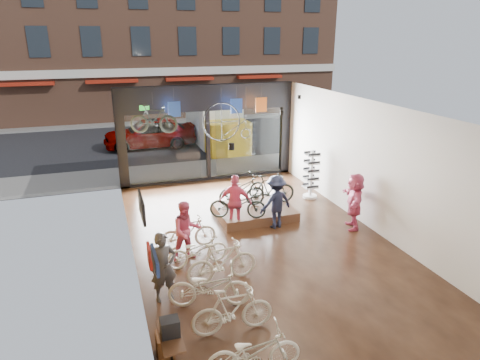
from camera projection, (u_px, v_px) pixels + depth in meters
name	position (u px, v px, depth m)	size (l,w,h in m)	color
ground_plane	(262.00, 244.00, 12.07)	(7.00, 12.00, 0.04)	black
ceiling	(264.00, 108.00, 10.83)	(7.00, 12.00, 0.04)	black
wall_left	(128.00, 194.00, 10.40)	(0.04, 12.00, 3.80)	olive
wall_right	(375.00, 167.00, 12.50)	(0.04, 12.00, 3.80)	beige
wall_back	(417.00, 309.00, 6.04)	(7.00, 0.04, 3.80)	beige
storefront	(208.00, 133.00, 16.84)	(7.00, 0.26, 3.80)	black
exit_sign	(144.00, 108.00, 15.65)	(0.35, 0.06, 0.18)	#198C26
street_road	(171.00, 134.00, 25.55)	(30.00, 18.00, 0.02)	black
sidewalk_near	(202.00, 169.00, 18.51)	(30.00, 2.40, 0.12)	slate
sidewalk_far	(161.00, 120.00, 29.12)	(30.00, 2.00, 0.12)	slate
opposite_building	(150.00, 13.00, 29.14)	(26.00, 5.00, 14.00)	brown
street_car	(150.00, 133.00, 22.12)	(1.87, 4.65, 1.59)	gray
box_truck	(218.00, 124.00, 22.09)	(2.06, 6.17, 2.43)	silver
floor_bike_0	(254.00, 352.00, 7.31)	(0.58, 1.66, 0.87)	beige
floor_bike_1	(232.00, 310.00, 8.31)	(0.46, 1.65, 0.99)	beige
floor_bike_2	(209.00, 287.00, 9.14)	(0.62, 1.78, 0.94)	beige
floor_bike_3	(222.00, 262.00, 10.03)	(0.49, 1.73, 1.04)	beige
floor_bike_4	(197.00, 250.00, 10.79)	(0.55, 1.59, 0.84)	beige
floor_bike_5	(188.00, 233.00, 11.64)	(0.44, 1.56, 0.94)	beige
display_platform	(254.00, 212.00, 13.83)	(2.40, 1.80, 0.30)	#462E20
display_bike_left	(238.00, 204.00, 12.86)	(0.59, 1.70, 0.89)	black
display_bike_mid	(270.00, 189.00, 13.92)	(0.47, 1.68, 1.01)	black
display_bike_right	(242.00, 189.00, 14.12)	(0.61, 1.76, 0.92)	black
customer_0	(164.00, 267.00, 9.27)	(0.58, 0.38, 1.60)	#3F3F44
customer_1	(187.00, 231.00, 10.98)	(0.78, 0.61, 1.60)	#CC4C72
customer_2	(236.00, 202.00, 12.79)	(0.98, 0.41, 1.68)	#CC4C72
customer_3	(276.00, 202.00, 12.82)	(1.07, 0.61, 1.65)	#161C33
customer_5	(354.00, 201.00, 12.78)	(1.61, 0.51, 1.73)	#CC4C72
sunglasses_rack	(311.00, 175.00, 15.20)	(0.51, 0.41, 1.71)	white
wall_merch	(155.00, 292.00, 7.49)	(0.40, 2.40, 2.60)	navy
penny_farthing	(229.00, 123.00, 15.80)	(1.79, 0.06, 1.43)	black
hung_bike	(154.00, 119.00, 14.22)	(0.45, 1.58, 0.95)	black
jersey_left	(174.00, 109.00, 15.34)	(0.45, 0.03, 0.55)	#1E3F99
jersey_mid	(236.00, 106.00, 16.04)	(0.45, 0.03, 0.55)	#1E3F99
jersey_right	(261.00, 105.00, 16.33)	(0.45, 0.03, 0.55)	#CC5919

